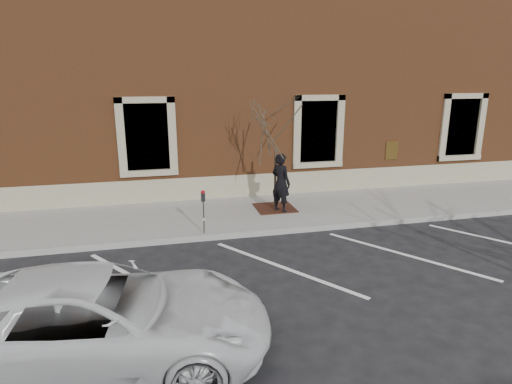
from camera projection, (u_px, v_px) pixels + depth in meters
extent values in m
plane|color=#28282B|center=(261.00, 235.00, 12.09)|extent=(120.00, 120.00, 0.00)
cube|color=#9F9B95|center=(248.00, 214.00, 13.71)|extent=(40.00, 3.50, 0.15)
cube|color=#9E9E99|center=(261.00, 233.00, 12.02)|extent=(40.00, 0.12, 0.15)
cube|color=brown|center=(217.00, 84.00, 18.31)|extent=(40.00, 8.50, 8.00)
cube|color=tan|center=(237.00, 186.00, 15.26)|extent=(40.00, 0.06, 0.80)
cube|color=black|center=(147.00, 136.00, 14.21)|extent=(1.40, 0.30, 2.20)
cube|color=tan|center=(150.00, 173.00, 14.37)|extent=(1.90, 0.20, 0.20)
cube|color=black|center=(317.00, 131.00, 15.55)|extent=(1.40, 0.30, 2.20)
cube|color=tan|center=(317.00, 164.00, 15.71)|extent=(1.90, 0.20, 0.20)
cube|color=black|center=(459.00, 127.00, 16.89)|extent=(1.40, 0.30, 2.20)
cube|color=tan|center=(459.00, 157.00, 17.04)|extent=(1.90, 0.20, 0.20)
imported|color=black|center=(281.00, 183.00, 13.44)|extent=(0.76, 0.82, 1.89)
cylinder|color=#595B60|center=(204.00, 217.00, 11.69)|extent=(0.04, 0.04, 0.92)
cube|color=black|center=(203.00, 197.00, 11.53)|extent=(0.11, 0.08, 0.24)
cube|color=#AF0B13|center=(203.00, 192.00, 11.50)|extent=(0.10, 0.08, 0.05)
cube|color=white|center=(204.00, 219.00, 11.66)|extent=(0.05, 0.00, 0.06)
cube|color=#401C14|center=(275.00, 208.00, 14.01)|extent=(1.24, 1.24, 0.03)
cylinder|color=#3E3026|center=(275.00, 178.00, 13.75)|extent=(0.08, 0.08, 2.01)
imported|color=silver|center=(97.00, 320.00, 6.54)|extent=(5.62, 3.09, 1.49)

